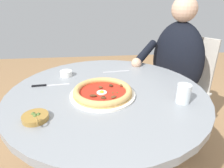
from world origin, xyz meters
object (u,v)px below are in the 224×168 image
(water_glass, at_px, (183,95))
(pizza_on_plate, at_px, (103,92))
(ramekin_capers, at_px, (66,73))
(cafe_chair_diner, at_px, (183,81))
(diner_person, at_px, (173,85))
(fork_utensil, at_px, (116,71))
(steak_knife, at_px, (45,85))
(olive_pan, at_px, (35,117))
(dining_table, at_px, (107,115))

(water_glass, bearing_deg, pizza_on_plate, 74.25)
(pizza_on_plate, height_order, ramekin_capers, pizza_on_plate)
(cafe_chair_diner, bearing_deg, diner_person, 128.42)
(pizza_on_plate, height_order, fork_utensil, pizza_on_plate)
(water_glass, height_order, steak_knife, water_glass)
(pizza_on_plate, distance_m, water_glass, 0.38)
(pizza_on_plate, xyz_separation_m, ramekin_capers, (0.27, 0.21, -0.00))
(olive_pan, relative_size, diner_person, 0.11)
(pizza_on_plate, height_order, water_glass, water_glass)
(water_glass, height_order, ramekin_capers, water_glass)
(dining_table, relative_size, olive_pan, 8.05)
(fork_utensil, bearing_deg, cafe_chair_diner, -65.03)
(pizza_on_plate, bearing_deg, dining_table, -30.52)
(water_glass, relative_size, olive_pan, 0.71)
(pizza_on_plate, bearing_deg, diner_person, -49.59)
(steak_knife, distance_m, fork_utensil, 0.45)
(pizza_on_plate, bearing_deg, fork_utensil, -18.50)
(olive_pan, bearing_deg, dining_table, -54.25)
(dining_table, bearing_deg, pizza_on_plate, 149.48)
(fork_utensil, height_order, diner_person, diner_person)
(steak_knife, height_order, ramekin_capers, ramekin_capers)
(cafe_chair_diner, bearing_deg, dining_table, 129.06)
(ramekin_capers, xyz_separation_m, cafe_chair_diner, (0.32, -0.91, -0.24))
(pizza_on_plate, distance_m, diner_person, 0.80)
(diner_person, xyz_separation_m, cafe_chair_diner, (0.09, -0.12, -0.01))
(pizza_on_plate, distance_m, ramekin_capers, 0.34)
(steak_knife, bearing_deg, olive_pan, -175.55)
(dining_table, distance_m, fork_utensil, 0.32)
(pizza_on_plate, distance_m, steak_knife, 0.34)
(water_glass, xyz_separation_m, cafe_chair_diner, (0.69, -0.33, -0.26))
(olive_pan, height_order, fork_utensil, olive_pan)
(dining_table, relative_size, water_glass, 11.38)
(diner_person, bearing_deg, steak_knife, 111.67)
(ramekin_capers, bearing_deg, dining_table, -135.16)
(ramekin_capers, height_order, olive_pan, olive_pan)
(water_glass, bearing_deg, dining_table, 67.29)
(ramekin_capers, bearing_deg, fork_utensil, -82.70)
(pizza_on_plate, relative_size, steak_knife, 1.61)
(dining_table, height_order, ramekin_capers, ramekin_capers)
(fork_utensil, bearing_deg, pizza_on_plate, 161.50)
(fork_utensil, distance_m, diner_person, 0.55)
(fork_utensil, bearing_deg, dining_table, 163.47)
(olive_pan, height_order, diner_person, diner_person)
(steak_knife, bearing_deg, diner_person, -68.33)
(pizza_on_plate, bearing_deg, cafe_chair_diner, -49.92)
(dining_table, distance_m, ramekin_capers, 0.37)
(pizza_on_plate, bearing_deg, ramekin_capers, 37.25)
(ramekin_capers, distance_m, fork_utensil, 0.31)
(steak_knife, relative_size, diner_person, 0.17)
(fork_utensil, bearing_deg, steak_knife, 112.45)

